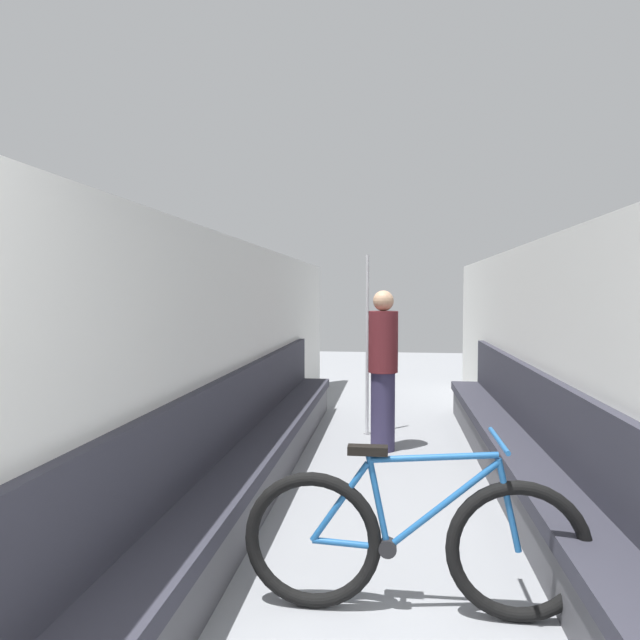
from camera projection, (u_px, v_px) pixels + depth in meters
name	position (u px, v px, depth m)	size (l,w,h in m)	color
wall_left	(227.00, 365.00, 4.58)	(0.10, 11.02, 2.06)	silver
wall_right	(560.00, 371.00, 4.25)	(0.10, 11.02, 2.06)	silver
bench_seat_row_left	(258.00, 449.00, 4.72)	(0.41, 6.33, 0.98)	#4C4C51
bench_seat_row_right	(524.00, 458.00, 4.45)	(0.41, 6.33, 0.98)	#4C4C51
bicycle	(413.00, 542.00, 2.83)	(1.71, 0.46, 0.91)	black
grab_pole_near	(367.00, 348.00, 6.45)	(0.08, 0.08, 2.04)	gray
passenger_standing	(383.00, 368.00, 5.79)	(0.30, 0.30, 1.63)	#332D4C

